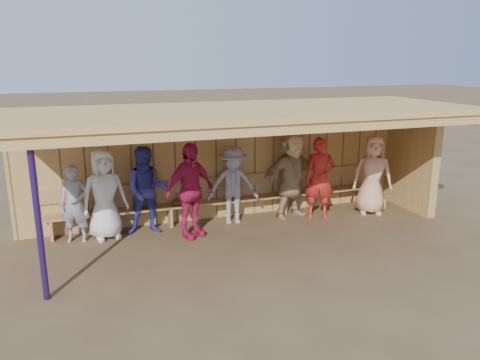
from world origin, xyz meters
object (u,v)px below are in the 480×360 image
Objects in this scene: player_e at (233,185)px; player_g at (320,178)px; player_c at (147,190)px; player_f at (292,174)px; player_a at (75,204)px; player_b at (104,194)px; player_d at (190,191)px; player_h at (372,175)px; bench at (228,195)px.

player_g reaches higher than player_e.
player_f reaches higher than player_c.
player_a is 1.37m from player_c.
player_b is at bearing -171.92° from player_c.
player_g is (2.92, 0.19, -0.05)m from player_d.
player_c is 3.12m from player_f.
player_a is 0.84× the size of player_h.
player_f is at bearing -13.56° from player_d.
player_a is at bearing -159.78° from player_h.
player_f reaches higher than player_b.
player_h reaches higher than player_a.
bench is (1.77, 0.31, -0.35)m from player_c.
player_a is at bearing 161.32° from player_f.
player_d is 2.93m from player_g.
player_f is 1.45m from bench.
player_b is at bearing -160.15° from player_h.
player_g is at bearing -43.91° from player_f.
player_f is at bearing 11.09° from player_e.
player_e is at bearing 8.08° from player_c.
player_h is at bearing -13.10° from bench.
player_b is at bearing 14.13° from player_a.
player_e is 0.22× the size of bench.
player_b is 0.94× the size of player_d.
bench is at bearing 19.69° from player_a.
player_h is at bearing 10.26° from player_a.
player_a is 0.20× the size of bench.
player_f is (1.33, -0.03, 0.14)m from player_e.
bench is (-3.14, 0.73, -0.36)m from player_h.
player_e is 1.91m from player_g.
player_g is at bearing -17.62° from bench.
player_f reaches higher than player_d.
player_c is at bearing -170.23° from bench.
bench is (2.59, 0.31, -0.35)m from player_b.
player_c reaches higher than player_b.
player_c reaches higher than player_e.
player_g is at bearing -161.83° from player_h.
player_f is at bearing 7.50° from player_c.
player_e is at bearing -165.35° from player_g.
player_g reaches higher than player_a.
player_c is 3.68m from player_g.
player_g is at bearing 3.53° from player_e.
player_c is at bearing 122.89° from player_d.
player_f is 0.62m from player_g.
player_h reaches higher than player_e.
player_b is 4.49m from player_g.
player_b is 1.06× the size of player_e.
player_a is 0.77× the size of player_f.
player_e is 3.16m from player_h.
player_f reaches higher than player_e.
player_e is (3.14, 0.00, 0.08)m from player_a.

